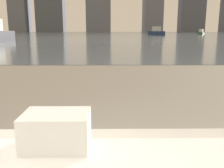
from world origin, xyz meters
TOP-DOWN VIEW (x-y plane):
  - towel_stack at (-0.16, 0.86)m, footprint 0.29×0.21m
  - harbor_water at (0.00, 62.00)m, footprint 180.00×110.00m
  - harbor_boat_1 at (9.18, 49.21)m, footprint 2.67×4.72m
  - harbor_boat_2 at (21.44, 58.99)m, footprint 2.52×3.46m

SIDE VIEW (x-z plane):
  - harbor_water at x=0.00m, z-range 0.00..0.01m
  - harbor_boat_2 at x=21.44m, z-range -0.17..1.07m
  - towel_stack at x=-0.16m, z-range 0.48..0.64m
  - harbor_boat_1 at x=9.18m, z-range -0.24..1.44m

